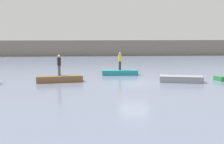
% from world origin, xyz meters
% --- Properties ---
extents(ground_plane, '(120.00, 120.00, 0.00)m').
position_xyz_m(ground_plane, '(0.00, 0.00, 0.00)').
color(ground_plane, slate).
extents(embankment_wall, '(80.00, 1.20, 2.76)m').
position_xyz_m(embankment_wall, '(0.00, 29.99, 1.38)').
color(embankment_wall, gray).
rests_on(embankment_wall, ground_plane).
extents(rowboat_brown, '(4.02, 1.79, 0.54)m').
position_xyz_m(rowboat_brown, '(-6.32, 0.89, 0.27)').
color(rowboat_brown, brown).
rests_on(rowboat_brown, ground_plane).
extents(rowboat_teal, '(3.54, 1.33, 0.49)m').
position_xyz_m(rowboat_teal, '(-0.77, 4.92, 0.24)').
color(rowboat_teal, teal).
rests_on(rowboat_teal, ground_plane).
extents(rowboat_grey, '(3.78, 2.07, 0.52)m').
position_xyz_m(rowboat_grey, '(4.00, 0.07, 0.26)').
color(rowboat_grey, gray).
rests_on(rowboat_grey, ground_plane).
extents(person_dark_shirt, '(0.32, 0.32, 1.77)m').
position_xyz_m(person_dark_shirt, '(-6.32, 0.89, 1.52)').
color(person_dark_shirt, '#4C4C56').
rests_on(person_dark_shirt, rowboat_brown).
extents(person_yellow_shirt, '(0.32, 0.32, 1.76)m').
position_xyz_m(person_yellow_shirt, '(-0.77, 4.92, 1.47)').
color(person_yellow_shirt, '#232838').
rests_on(person_yellow_shirt, rowboat_teal).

